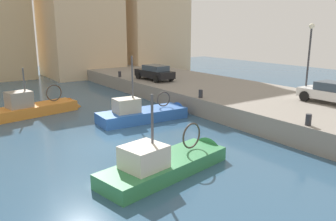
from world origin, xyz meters
The scene contains 12 objects.
water_surface centered at (0.00, 0.00, 0.00)m, with size 80.00×80.00×0.00m, color #335675.
quay_wall centered at (11.50, 0.00, 0.60)m, with size 9.00×56.00×1.20m, color gray.
fishing_boat_orange centered at (-1.70, 8.50, 0.16)m, with size 6.88×2.93×3.99m.
fishing_boat_blue centered at (3.80, 3.03, 0.12)m, with size 6.54×2.38×4.98m.
fishing_boat_green centered at (0.47, -4.41, 0.14)m, with size 6.83×3.05×4.19m.
parked_car_white centered at (12.97, -3.96, 1.88)m, with size 1.95×4.00×1.32m.
parked_car_black centered at (9.07, 10.48, 1.89)m, with size 2.05×4.17×1.34m.
mooring_bollard_south centered at (7.35, -6.00, 1.48)m, with size 0.28×0.28×0.55m, color #2D2D33.
mooring_bollard_mid centered at (7.35, 2.00, 1.48)m, with size 0.28×0.28×0.55m, color #2D2D33.
mooring_bollard_north centered at (7.35, 14.00, 1.48)m, with size 0.28×0.28×0.55m, color #2D2D33.
quay_streetlamp centered at (13.00, -2.01, 4.45)m, with size 0.36×0.36×4.83m.
waterfront_building_west centered at (7.97, 25.55, 7.38)m, with size 8.60×8.52×14.73m.
Camera 1 is at (-6.95, -15.02, 5.70)m, focal length 36.13 mm.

